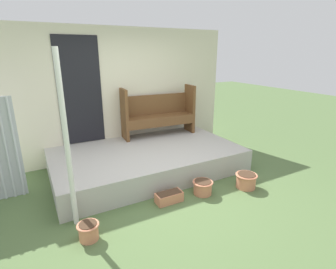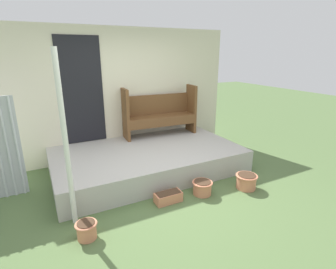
{
  "view_description": "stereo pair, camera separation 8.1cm",
  "coord_description": "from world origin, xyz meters",
  "px_view_note": "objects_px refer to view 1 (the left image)",
  "views": [
    {
      "loc": [
        -1.64,
        -3.19,
        2.13
      ],
      "look_at": [
        0.26,
        0.34,
        0.86
      ],
      "focal_mm": 28.0,
      "sensor_mm": 36.0,
      "label": 1
    },
    {
      "loc": [
        -1.57,
        -3.23,
        2.13
      ],
      "look_at": [
        0.26,
        0.34,
        0.86
      ],
      "focal_mm": 28.0,
      "sensor_mm": 36.0,
      "label": 2
    }
  ],
  "objects_px": {
    "support_post": "(67,144)",
    "bench": "(158,112)",
    "planter_box_rect": "(169,197)",
    "flower_pot_left": "(88,231)",
    "flower_pot_right": "(246,180)",
    "flower_pot_middle": "(203,187)"
  },
  "relations": [
    {
      "from": "planter_box_rect",
      "to": "flower_pot_middle",
      "type": "bearing_deg",
      "value": -4.12
    },
    {
      "from": "flower_pot_middle",
      "to": "flower_pot_right",
      "type": "xyz_separation_m",
      "value": [
        0.74,
        -0.17,
        0.01
      ]
    },
    {
      "from": "flower_pot_left",
      "to": "flower_pot_right",
      "type": "distance_m",
      "value": 2.54
    },
    {
      "from": "flower_pot_middle",
      "to": "planter_box_rect",
      "type": "relative_size",
      "value": 0.8
    },
    {
      "from": "support_post",
      "to": "flower_pot_right",
      "type": "relative_size",
      "value": 6.21
    },
    {
      "from": "flower_pot_middle",
      "to": "flower_pot_right",
      "type": "height_order",
      "value": "flower_pot_right"
    },
    {
      "from": "flower_pot_right",
      "to": "bench",
      "type": "bearing_deg",
      "value": 104.6
    },
    {
      "from": "support_post",
      "to": "planter_box_rect",
      "type": "bearing_deg",
      "value": -5.79
    },
    {
      "from": "support_post",
      "to": "bench",
      "type": "relative_size",
      "value": 1.39
    },
    {
      "from": "support_post",
      "to": "bench",
      "type": "bearing_deg",
      "value": 40.3
    },
    {
      "from": "bench",
      "to": "planter_box_rect",
      "type": "bearing_deg",
      "value": -108.43
    },
    {
      "from": "flower_pot_left",
      "to": "flower_pot_middle",
      "type": "height_order",
      "value": "flower_pot_middle"
    },
    {
      "from": "bench",
      "to": "planter_box_rect",
      "type": "height_order",
      "value": "bench"
    },
    {
      "from": "support_post",
      "to": "flower_pot_left",
      "type": "height_order",
      "value": "support_post"
    },
    {
      "from": "bench",
      "to": "flower_pot_right",
      "type": "bearing_deg",
      "value": -71.71
    },
    {
      "from": "support_post",
      "to": "bench",
      "type": "height_order",
      "value": "support_post"
    },
    {
      "from": "bench",
      "to": "flower_pot_left",
      "type": "distance_m",
      "value": 3.04
    },
    {
      "from": "support_post",
      "to": "flower_pot_left",
      "type": "bearing_deg",
      "value": -78.65
    },
    {
      "from": "flower_pot_left",
      "to": "flower_pot_right",
      "type": "relative_size",
      "value": 0.75
    },
    {
      "from": "support_post",
      "to": "flower_pot_middle",
      "type": "xyz_separation_m",
      "value": [
        1.88,
        -0.17,
        -0.97
      ]
    },
    {
      "from": "flower_pot_left",
      "to": "planter_box_rect",
      "type": "relative_size",
      "value": 0.66
    },
    {
      "from": "bench",
      "to": "flower_pot_middle",
      "type": "relative_size",
      "value": 4.87
    }
  ]
}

